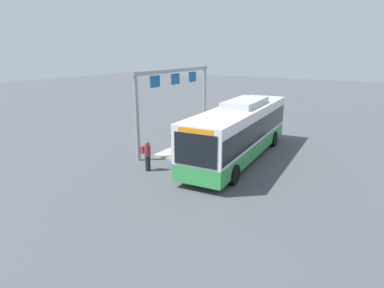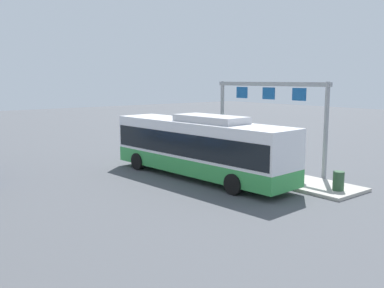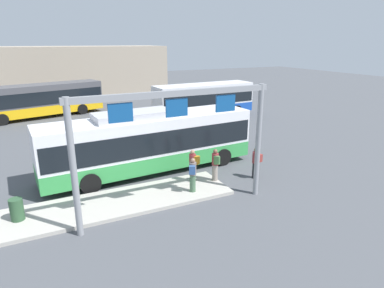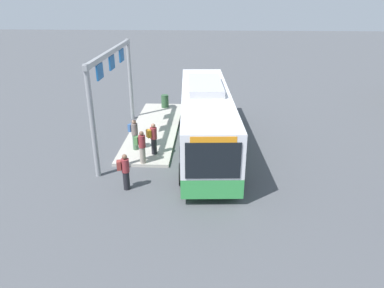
{
  "view_description": "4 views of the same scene",
  "coord_description": "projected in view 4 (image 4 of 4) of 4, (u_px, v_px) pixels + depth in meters",
  "views": [
    {
      "loc": [
        18.04,
        7.57,
        6.35
      ],
      "look_at": [
        3.85,
        -1.0,
        1.67
      ],
      "focal_mm": 31.23,
      "sensor_mm": 36.0,
      "label": 1
    },
    {
      "loc": [
        -17.55,
        14.67,
        5.31
      ],
      "look_at": [
        3.02,
        -1.96,
        1.33
      ],
      "focal_mm": 40.15,
      "sensor_mm": 36.0,
      "label": 2
    },
    {
      "loc": [
        -5.61,
        -16.64,
        6.97
      ],
      "look_at": [
        2.08,
        -0.93,
        1.56
      ],
      "focal_mm": 31.27,
      "sensor_mm": 36.0,
      "label": 3
    },
    {
      "loc": [
        17.94,
        0.15,
        8.03
      ],
      "look_at": [
        2.45,
        -0.6,
        1.26
      ],
      "focal_mm": 33.36,
      "sensor_mm": 36.0,
      "label": 4
    }
  ],
  "objects": [
    {
      "name": "trash_bin",
      "position": [
        165.0,
        101.0,
        25.59
      ],
      "size": [
        0.52,
        0.52,
        0.9
      ],
      "primitive_type": "cylinder",
      "color": "#2D5133",
      "rests_on": "platform_curb"
    },
    {
      "name": "person_waiting_far",
      "position": [
        134.0,
        134.0,
        18.69
      ],
      "size": [
        0.53,
        0.61,
        1.67
      ],
      "rotation": [
        0.0,
        0.0,
        1.04
      ],
      "color": "#476B4C",
      "rests_on": "platform_curb"
    },
    {
      "name": "platform_curb",
      "position": [
        155.0,
        129.0,
        22.0
      ],
      "size": [
        10.0,
        2.8,
        0.16
      ],
      "primitive_type": "cube",
      "color": "#B2ADA3",
      "rests_on": "ground"
    },
    {
      "name": "person_waiting_mid",
      "position": [
        153.0,
        138.0,
        18.14
      ],
      "size": [
        0.54,
        0.61,
        1.67
      ],
      "rotation": [
        0.0,
        0.0,
        2.12
      ],
      "color": "black",
      "rests_on": "platform_curb"
    },
    {
      "name": "person_boarding",
      "position": [
        125.0,
        171.0,
        15.21
      ],
      "size": [
        0.41,
        0.57,
        1.67
      ],
      "rotation": [
        0.0,
        0.0,
        1.78
      ],
      "color": "black",
      "rests_on": "ground"
    },
    {
      "name": "ground_plane",
      "position": [
        205.0,
        147.0,
        19.64
      ],
      "size": [
        120.0,
        120.0,
        0.0
      ],
      "primitive_type": "plane",
      "color": "#4C4F54"
    },
    {
      "name": "bus_main",
      "position": [
        206.0,
        116.0,
        18.92
      ],
      "size": [
        11.78,
        3.24,
        3.46
      ],
      "rotation": [
        0.0,
        0.0,
        0.06
      ],
      "color": "green",
      "rests_on": "ground"
    },
    {
      "name": "person_waiting_near",
      "position": [
        142.0,
        146.0,
        17.2
      ],
      "size": [
        0.41,
        0.57,
        1.67
      ],
      "rotation": [
        0.0,
        0.0,
        1.37
      ],
      "color": "gray",
      "rests_on": "platform_curb"
    },
    {
      "name": "platform_sign_gantry",
      "position": [
        113.0,
        78.0,
        18.86
      ],
      "size": [
        8.41,
        0.24,
        5.2
      ],
      "color": "gray",
      "rests_on": "ground"
    }
  ]
}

